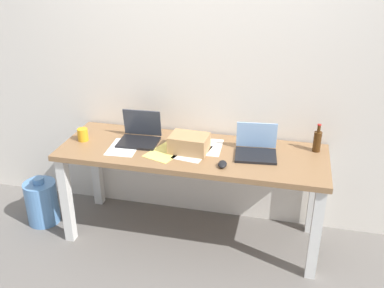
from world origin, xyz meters
The scene contains 14 objects.
ground_plane centered at (0.00, 0.00, 0.00)m, with size 8.00×8.00×0.00m, color slate.
back_wall centered at (0.00, 0.39, 1.30)m, with size 5.20×0.08×2.60m, color silver.
desk centered at (0.00, 0.00, 0.65)m, with size 1.95×0.66×0.75m.
laptop_left centered at (-0.42, 0.06, 0.80)m, with size 0.30×0.26×0.23m.
laptop_right centered at (0.46, 0.04, 0.79)m, with size 0.31×0.27×0.21m.
beer_bottle centered at (0.88, 0.19, 0.83)m, with size 0.06×0.06×0.21m.
computer_mouse centered at (0.26, -0.20, 0.77)m, with size 0.06×0.10×0.03m, color black.
cardboard_box centered at (-0.02, -0.02, 0.82)m, with size 0.27×0.20×0.13m, color tan.
coffee_mug centered at (-0.85, -0.02, 0.80)m, with size 0.08×0.08×0.10m, color gold.
paper_sheet_center centered at (0.01, -0.04, 0.75)m, with size 0.21×0.30×0.00m, color white.
paper_sheet_near_back centered at (0.10, 0.08, 0.75)m, with size 0.21×0.30×0.00m, color white.
paper_yellow_folder centered at (-0.18, -0.08, 0.75)m, with size 0.21×0.30×0.00m, color #F4E06B.
paper_sheet_front_left centered at (-0.50, -0.07, 0.75)m, with size 0.21×0.30×0.00m, color white.
water_cooler_jug centered at (-1.25, -0.10, 0.19)m, with size 0.26×0.26×0.41m.
Camera 1 is at (0.66, -2.80, 2.16)m, focal length 41.03 mm.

